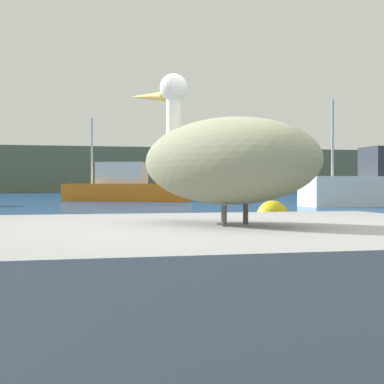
{
  "coord_description": "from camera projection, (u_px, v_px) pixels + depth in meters",
  "views": [
    {
      "loc": [
        -0.93,
        -2.93,
        1.12
      ],
      "look_at": [
        2.78,
        13.81,
        0.84
      ],
      "focal_mm": 51.18,
      "sensor_mm": 36.0,
      "label": 1
    }
  ],
  "objects": [
    {
      "name": "hillside_backdrop",
      "position": [
        78.0,
        170.0,
        72.36
      ],
      "size": [
        140.0,
        12.37,
        5.65
      ],
      "primitive_type": "cube",
      "color": "#5B664C",
      "rests_on": "ground"
    },
    {
      "name": "fishing_boat_white",
      "position": [
        373.0,
        185.0,
        26.82
      ],
      "size": [
        6.98,
        2.35,
        5.11
      ],
      "rotation": [
        0.0,
        0.0,
        3.21
      ],
      "color": "white",
      "rests_on": "ground"
    },
    {
      "name": "mooring_buoy",
      "position": [
        272.0,
        217.0,
        12.33
      ],
      "size": [
        0.73,
        0.73,
        0.73
      ],
      "primitive_type": "sphere",
      "color": "yellow",
      "rests_on": "ground"
    },
    {
      "name": "pelican",
      "position": [
        225.0,
        159.0,
        3.07
      ],
      "size": [
        1.16,
        1.28,
        0.9
      ],
      "rotation": [
        0.0,
        0.0,
        2.22
      ],
      "color": "gray",
      "rests_on": "pier_dock"
    },
    {
      "name": "pier_dock",
      "position": [
        227.0,
        303.0,
        3.08
      ],
      "size": [
        3.0,
        2.48,
        0.88
      ],
      "primitive_type": "cube",
      "color": "gray",
      "rests_on": "ground"
    },
    {
      "name": "fishing_boat_orange",
      "position": [
        126.0,
        187.0,
        34.5
      ],
      "size": [
        8.21,
        5.27,
        5.24
      ],
      "rotation": [
        0.0,
        0.0,
        2.77
      ],
      "color": "orange",
      "rests_on": "ground"
    },
    {
      "name": "ground_plane",
      "position": [
        240.0,
        381.0,
        3.08
      ],
      "size": [
        260.0,
        260.0,
        0.0
      ],
      "primitive_type": "plane",
      "color": "#194C93"
    }
  ]
}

